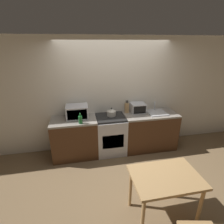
% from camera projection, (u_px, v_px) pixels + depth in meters
% --- Properties ---
extents(ground_plane, '(16.00, 16.00, 0.00)m').
position_uv_depth(ground_plane, '(122.00, 166.00, 3.72)').
color(ground_plane, brown).
extents(wall_back, '(10.00, 0.06, 2.60)m').
position_uv_depth(wall_back, '(113.00, 95.00, 4.10)').
color(wall_back, silver).
rests_on(wall_back, ground_plane).
extents(counter_left_run, '(0.98, 0.62, 0.90)m').
position_uv_depth(counter_left_run, '(75.00, 138.00, 3.93)').
color(counter_left_run, '#4C2D19').
rests_on(counter_left_run, ground_plane).
extents(counter_right_run, '(1.25, 0.62, 0.90)m').
position_uv_depth(counter_right_run, '(149.00, 131.00, 4.25)').
color(counter_right_run, '#4C2D19').
rests_on(counter_right_run, ground_plane).
extents(stove_range, '(0.66, 0.62, 0.90)m').
position_uv_depth(stove_range, '(111.00, 134.00, 4.08)').
color(stove_range, silver).
rests_on(stove_range, ground_plane).
extents(kettle, '(0.20, 0.20, 0.19)m').
position_uv_depth(kettle, '(112.00, 112.00, 3.94)').
color(kettle, beige).
rests_on(kettle, stove_range).
extents(microwave, '(0.47, 0.37, 0.28)m').
position_uv_depth(microwave, '(77.00, 112.00, 3.82)').
color(microwave, silver).
rests_on(microwave, counter_left_run).
extents(bottle, '(0.08, 0.08, 0.22)m').
position_uv_depth(bottle, '(80.00, 120.00, 3.56)').
color(bottle, '#1E662D').
rests_on(bottle, counter_left_run).
extents(knife_block, '(0.08, 0.09, 0.30)m').
position_uv_depth(knife_block, '(127.00, 108.00, 4.10)').
color(knife_block, tan).
rests_on(knife_block, counter_right_run).
extents(toaster_oven, '(0.34, 0.30, 0.22)m').
position_uv_depth(toaster_oven, '(138.00, 108.00, 4.12)').
color(toaster_oven, silver).
rests_on(toaster_oven, counter_right_run).
extents(sink_basin, '(0.43, 0.42, 0.24)m').
position_uv_depth(sink_basin, '(157.00, 112.00, 4.12)').
color(sink_basin, silver).
rests_on(sink_basin, counter_right_run).
extents(dining_table, '(0.94, 0.65, 0.76)m').
position_uv_depth(dining_table, '(165.00, 182.00, 2.42)').
color(dining_table, tan).
rests_on(dining_table, ground_plane).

